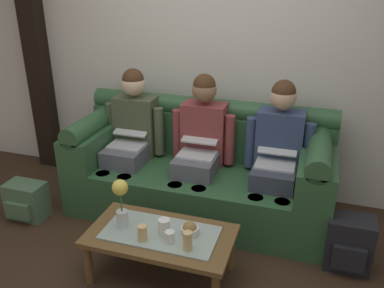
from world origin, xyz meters
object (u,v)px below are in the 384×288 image
at_px(person_middle, 201,141).
at_px(person_right, 277,151).
at_px(flower_vase, 121,200).
at_px(backpack_left, 26,201).
at_px(backpack_right, 349,244).
at_px(coffee_table, 161,238).
at_px(cup_far_left, 188,241).
at_px(cup_near_left, 164,227).
at_px(person_left, 131,133).
at_px(cup_far_center, 142,233).
at_px(snack_bowl, 190,230).
at_px(couch, 200,171).
at_px(cup_near_right, 170,237).

relative_size(person_middle, person_right, 1.00).
bearing_deg(person_middle, flower_vase, -105.69).
bearing_deg(backpack_left, backpack_right, 3.28).
relative_size(coffee_table, cup_far_left, 7.79).
distance_m(coffee_table, cup_far_left, 0.29).
bearing_deg(cup_near_left, person_middle, 92.10).
xyz_separation_m(person_middle, cup_near_left, (0.04, -0.97, -0.23)).
height_order(coffee_table, cup_far_left, cup_far_left).
xyz_separation_m(person_left, cup_far_center, (0.57, -1.07, -0.24)).
bearing_deg(snack_bowl, person_left, 132.88).
xyz_separation_m(couch, person_middle, (0.00, -0.00, 0.29)).
bearing_deg(coffee_table, backpack_left, 166.33).
relative_size(person_left, cup_far_left, 9.52).
bearing_deg(person_middle, cup_near_left, -87.90).
height_order(snack_bowl, backpack_left, snack_bowl).
bearing_deg(couch, coffee_table, -90.00).
height_order(coffee_table, snack_bowl, snack_bowl).
relative_size(person_left, cup_near_left, 10.45).
bearing_deg(person_left, person_middle, -0.01).
bearing_deg(snack_bowl, person_middle, 102.17).
relative_size(cup_near_right, cup_far_center, 0.75).
xyz_separation_m(couch, cup_far_center, (-0.08, -1.07, 0.05)).
bearing_deg(coffee_table, snack_bowl, 10.88).
distance_m(person_middle, cup_near_left, 1.00).
xyz_separation_m(snack_bowl, cup_far_center, (-0.28, -0.16, 0.02)).
bearing_deg(cup_far_left, backpack_right, 31.05).
xyz_separation_m(backpack_right, backpack_left, (-2.65, -0.15, -0.04)).
distance_m(couch, cup_near_right, 1.05).
height_order(person_left, backpack_left, person_left).
relative_size(person_right, cup_near_right, 14.85).
height_order(person_right, cup_near_left, person_right).
bearing_deg(backpack_right, person_middle, 159.79).
xyz_separation_m(couch, cup_near_left, (0.04, -0.97, 0.06)).
relative_size(couch, person_middle, 1.83).
distance_m(person_middle, cup_far_left, 1.12).
distance_m(person_middle, cup_far_center, 1.10).
xyz_separation_m(coffee_table, cup_near_right, (0.10, -0.09, 0.09)).
height_order(person_middle, snack_bowl, person_middle).
height_order(person_right, cup_far_center, person_right).
distance_m(couch, person_middle, 0.29).
bearing_deg(person_left, backpack_right, -13.61).
relative_size(cup_near_left, cup_far_center, 1.06).
xyz_separation_m(coffee_table, flower_vase, (-0.27, -0.02, 0.27)).
bearing_deg(cup_near_left, person_left, 125.37).
distance_m(person_right, cup_near_right, 1.20).
relative_size(flower_vase, cup_far_center, 3.30).
bearing_deg(backpack_left, cup_near_left, -13.95).
distance_m(flower_vase, backpack_left, 1.26).
bearing_deg(person_middle, coffee_table, -90.00).
height_order(couch, cup_near_right, couch).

